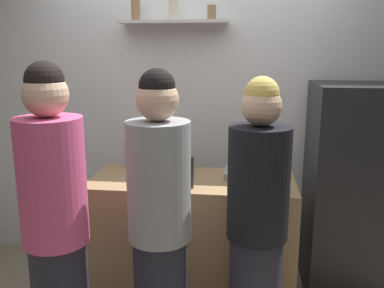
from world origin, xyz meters
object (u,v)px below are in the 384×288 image
Objects in this scene: refrigerator at (353,191)px; person_pink_top at (56,232)px; wine_bottle_green_glass at (185,158)px; utensil_holder at (155,179)px; person_grey_hoodie at (160,230)px; wine_bottle_dark_glass at (188,170)px; water_bottle_plastic at (130,153)px; person_blonde at (257,229)px; baking_pan at (249,174)px.

refrigerator is 0.89× the size of person_pink_top.
refrigerator is 1.26m from wine_bottle_green_glass.
person_grey_hoodie reaches higher than utensil_holder.
wine_bottle_dark_glass is 1.25× the size of water_bottle_plastic.
refrigerator is 0.94× the size of person_blonde.
person_pink_top is at bearing -161.42° from person_grey_hoodie.
wine_bottle_dark_glass is 0.18× the size of person_pink_top.
utensil_holder is at bearing 92.82° from person_pink_top.
wine_bottle_green_glass is 1.15m from person_pink_top.
baking_pan is 1.55× the size of utensil_holder.
person_blonde is (0.94, -0.80, -0.21)m from water_bottle_plastic.
baking_pan is 0.93m from person_grey_hoodie.
refrigerator is 5.49× the size of wine_bottle_green_glass.
person_blonde reaches higher than wine_bottle_dark_glass.
refrigerator is 7.18× the size of utensil_holder.
wine_bottle_green_glass is 0.91m from person_blonde.
person_pink_top reaches higher than person_grey_hoodie.
wine_bottle_dark_glass is at bearing 6.51° from utensil_holder.
baking_pan is at bearing -8.35° from wine_bottle_green_glass.
baking_pan is at bearing -165.01° from refrigerator.
water_bottle_plastic reaches higher than utensil_holder.
refrigerator reaches higher than water_bottle_plastic.
baking_pan is 1.36× the size of water_bottle_plastic.
person_pink_top reaches higher than wine_bottle_dark_glass.
wine_bottle_green_glass reaches higher than water_bottle_plastic.
utensil_holder is at bearing 107.60° from person_grey_hoodie.
utensil_holder is at bearing -57.24° from water_bottle_plastic.
wine_bottle_dark_glass is 0.18× the size of person_grey_hoodie.
baking_pan is at bearing 36.13° from wine_bottle_dark_glass.
baking_pan is at bearing 119.74° from person_blonde.
utensil_holder is 0.75m from person_pink_top.
utensil_holder is 0.13× the size of person_blonde.
person_pink_top is at bearing -95.59° from water_bottle_plastic.
person_blonde reaches higher than baking_pan.
refrigerator is 1.29m from wine_bottle_dark_glass.
person_pink_top reaches higher than water_bottle_plastic.
wine_bottle_dark_glass is at bearing -39.96° from water_bottle_plastic.
person_pink_top reaches higher than utensil_holder.
wine_bottle_dark_glass is 0.36m from wine_bottle_green_glass.
baking_pan is at bearing 27.06° from utensil_holder.
wine_bottle_dark_glass is at bearing 81.82° from person_pink_top.
baking_pan is (-0.77, -0.21, 0.17)m from refrigerator.
water_bottle_plastic is at bearing 171.03° from wine_bottle_green_glass.
person_grey_hoodie is 0.98× the size of person_pink_top.
person_grey_hoodie is at bearing -75.06° from utensil_holder.
wine_bottle_green_glass is 0.88m from person_grey_hoodie.
person_grey_hoodie reaches higher than wine_bottle_green_glass.
wine_bottle_dark_glass is 0.55m from person_grey_hoodie.
person_blonde is at bearing -28.12° from utensil_holder.
person_grey_hoodie reaches higher than refrigerator.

